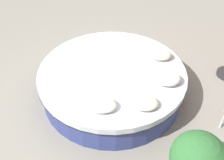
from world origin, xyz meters
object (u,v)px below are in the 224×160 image
Objects in this scene: throw_pillow_1 at (144,102)px; throw_pillow_2 at (167,78)px; throw_pillow_0 at (100,104)px; round_bed at (112,82)px; throw_pillow_3 at (160,54)px.

throw_pillow_2 is at bearing 59.70° from throw_pillow_1.
throw_pillow_0 is 0.69m from throw_pillow_1.
round_bed is at bearing 87.43° from throw_pillow_0.
throw_pillow_3 is at bearing 79.83° from throw_pillow_1.
throw_pillow_0 is at bearing -121.85° from throw_pillow_3.
throw_pillow_1 is 0.70m from throw_pillow_2.
throw_pillow_0 reaches higher than throw_pillow_1.
throw_pillow_3 is at bearing 30.25° from round_bed.
throw_pillow_0 is at bearing -166.70° from throw_pillow_1.
throw_pillow_3 is (0.86, 0.50, 0.39)m from round_bed.
round_bed is 1.07m from throw_pillow_1.
throw_pillow_3 is (-0.12, 0.68, -0.01)m from throw_pillow_2.
throw_pillow_3 is (0.23, 1.29, 0.03)m from throw_pillow_1.
round_bed is at bearing 128.37° from throw_pillow_1.
round_bed is 6.01× the size of throw_pillow_2.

